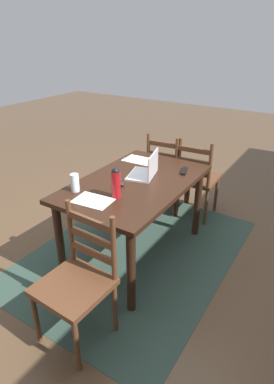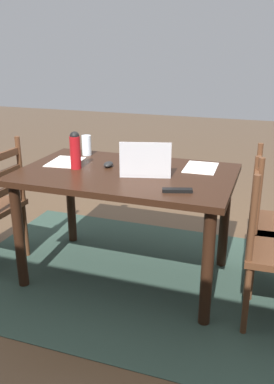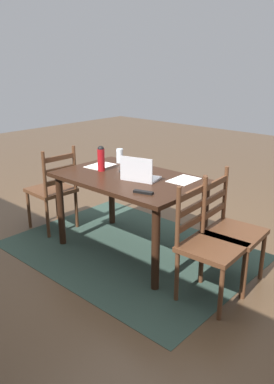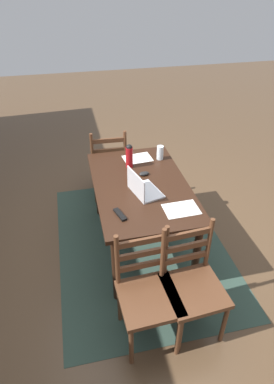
% 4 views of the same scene
% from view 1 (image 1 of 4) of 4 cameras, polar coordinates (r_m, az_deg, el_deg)
% --- Properties ---
extents(ground_plane, '(14.00, 14.00, 0.00)m').
position_cam_1_polar(ground_plane, '(3.24, -0.27, -10.58)').
color(ground_plane, brown).
extents(area_rug, '(2.35, 1.73, 0.01)m').
position_cam_1_polar(area_rug, '(3.24, -0.27, -10.54)').
color(area_rug, '#2D4238').
rests_on(area_rug, ground).
extents(dining_table, '(1.41, 0.88, 0.77)m').
position_cam_1_polar(dining_table, '(2.89, -0.29, 0.04)').
color(dining_table, black).
rests_on(dining_table, ground).
extents(chair_left_near, '(0.47, 0.47, 0.95)m').
position_cam_1_polar(chair_left_near, '(3.84, 5.54, 3.50)').
color(chair_left_near, '#56331E').
rests_on(chair_left_near, ground).
extents(chair_right_far, '(0.46, 0.46, 0.95)m').
position_cam_1_polar(chair_right_far, '(2.26, -10.45, -15.33)').
color(chair_right_far, '#56331E').
rests_on(chair_right_far, ground).
extents(chair_left_far, '(0.46, 0.46, 0.95)m').
position_cam_1_polar(chair_left_far, '(3.71, 10.37, 2.32)').
color(chair_left_far, '#56331E').
rests_on(chair_left_far, ground).
extents(laptop, '(0.37, 0.30, 0.23)m').
position_cam_1_polar(laptop, '(2.92, 1.70, 3.89)').
color(laptop, silver).
rests_on(laptop, dining_table).
extents(water_bottle, '(0.07, 0.07, 0.25)m').
position_cam_1_polar(water_bottle, '(2.51, -3.74, 1.73)').
color(water_bottle, '#A81419').
rests_on(water_bottle, dining_table).
extents(drinking_glass, '(0.07, 0.07, 0.15)m').
position_cam_1_polar(drinking_glass, '(2.68, -10.92, 1.63)').
color(drinking_glass, silver).
rests_on(drinking_glass, dining_table).
extents(computer_mouse, '(0.07, 0.11, 0.03)m').
position_cam_1_polar(computer_mouse, '(2.75, -3.19, 1.49)').
color(computer_mouse, black).
rests_on(computer_mouse, dining_table).
extents(tv_remote, '(0.18, 0.09, 0.02)m').
position_cam_1_polar(tv_remote, '(3.06, 8.30, 3.70)').
color(tv_remote, black).
rests_on(tv_remote, dining_table).
extents(paper_stack_left, '(0.24, 0.32, 0.00)m').
position_cam_1_polar(paper_stack_left, '(2.53, -7.78, -1.51)').
color(paper_stack_left, white).
rests_on(paper_stack_left, dining_table).
extents(paper_stack_right, '(0.22, 0.30, 0.00)m').
position_cam_1_polar(paper_stack_right, '(3.31, 0.29, 5.68)').
color(paper_stack_right, white).
rests_on(paper_stack_right, dining_table).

